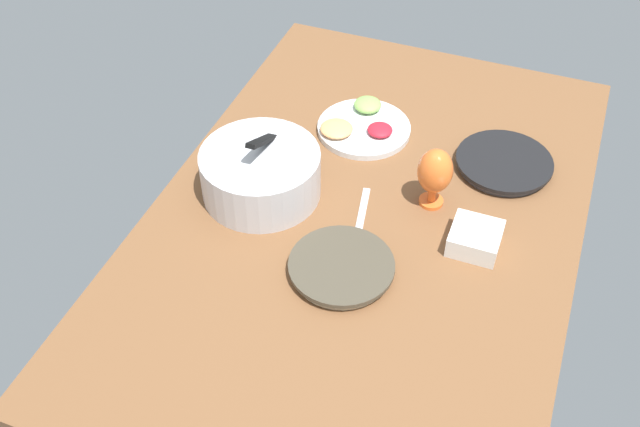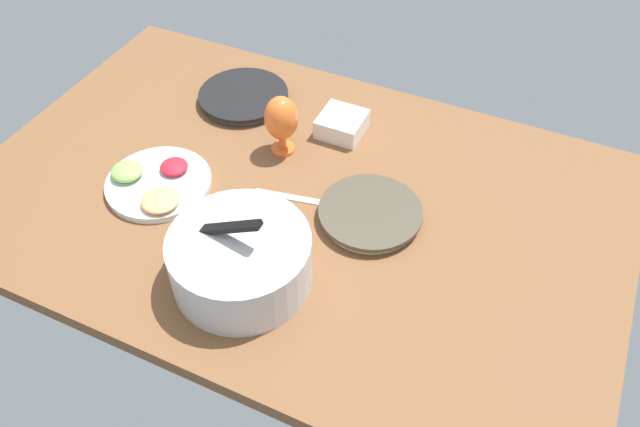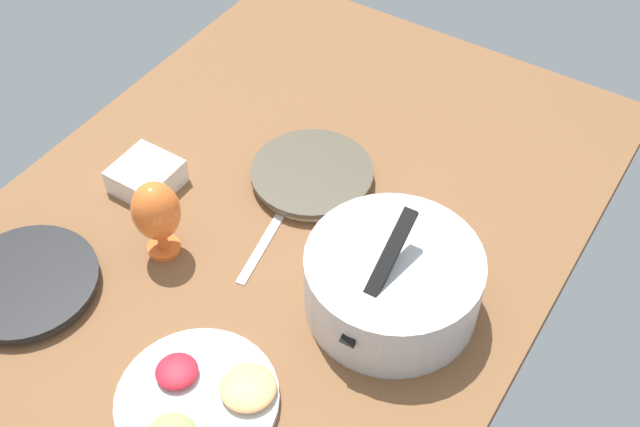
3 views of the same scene
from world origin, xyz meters
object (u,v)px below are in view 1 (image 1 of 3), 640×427
at_px(dinner_plate_right, 504,163).
at_px(hurricane_glass_orange, 435,173).
at_px(fruit_platter, 362,126).
at_px(mixing_bowl, 261,172).
at_px(square_bowl_white, 475,237).
at_px(dinner_plate_left, 341,268).

height_order(dinner_plate_right, hurricane_glass_orange, hurricane_glass_orange).
distance_m(fruit_platter, hurricane_glass_orange, 0.35).
relative_size(dinner_plate_right, mixing_bowl, 0.82).
relative_size(dinner_plate_right, hurricane_glass_orange, 1.53).
bearing_deg(fruit_platter, square_bowl_white, -130.10).
height_order(dinner_plate_right, square_bowl_white, square_bowl_white).
xyz_separation_m(dinner_plate_left, fruit_platter, (0.52, 0.12, -0.00)).
bearing_deg(dinner_plate_right, fruit_platter, 87.35).
relative_size(hurricane_glass_orange, square_bowl_white, 1.43).
bearing_deg(dinner_plate_left, dinner_plate_right, -29.08).
bearing_deg(square_bowl_white, hurricane_glass_orange, 50.58).
height_order(mixing_bowl, fruit_platter, mixing_bowl).
relative_size(dinner_plate_left, mixing_bowl, 0.78).
height_order(hurricane_glass_orange, square_bowl_white, hurricane_glass_orange).
bearing_deg(mixing_bowl, dinner_plate_right, -60.54).
bearing_deg(hurricane_glass_orange, mixing_bowl, 105.62).
height_order(dinner_plate_left, hurricane_glass_orange, hurricane_glass_orange).
distance_m(dinner_plate_right, hurricane_glass_orange, 0.26).
bearing_deg(dinner_plate_left, fruit_platter, 13.38).
bearing_deg(hurricane_glass_orange, dinner_plate_right, -35.88).
bearing_deg(dinner_plate_right, dinner_plate_left, 150.92).
height_order(dinner_plate_left, mixing_bowl, mixing_bowl).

